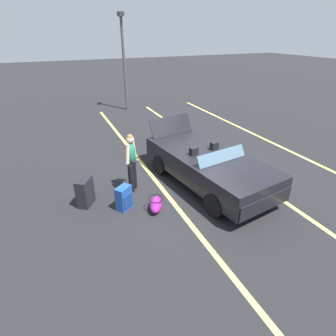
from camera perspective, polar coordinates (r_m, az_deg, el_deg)
The scene contains 10 objects.
ground_plane at distance 7.88m, azimuth 8.27°, elevation -3.32°, with size 80.00×80.00×0.00m, color black.
lot_line_near at distance 7.34m, azimuth -0.51°, elevation -5.48°, with size 18.00×0.12×0.01m, color #EAE066.
lot_line_mid at distance 8.63m, azimuth 16.17°, elevation -1.29°, with size 18.00×0.12×0.01m, color #EAE066.
lot_line_far at distance 10.46m, azimuth 27.74°, elevation 1.71°, with size 18.00×0.12×0.01m, color #EAE066.
convertible_car at distance 7.46m, azimuth 9.53°, elevation -0.06°, with size 4.39×2.32×1.51m.
suitcase_large_black at distance 7.04m, azimuth -17.49°, elevation -4.97°, with size 0.55×0.50×0.74m.
suitcase_medium_bright at distance 6.70m, azimuth -9.48°, elevation -6.38°, with size 0.43×0.46×0.62m.
duffel_bag at distance 6.65m, azimuth -2.67°, elevation -7.82°, with size 0.71×0.55×0.34m.
traveler_person at distance 7.14m, azimuth -7.92°, elevation 1.77°, with size 0.52×0.45×1.65m.
parking_lamp_post at distance 15.20m, azimuth -9.55°, elevation 22.72°, with size 0.50×0.24×4.83m.
Camera 1 is at (5.66, -3.75, 4.00)m, focal length 28.25 mm.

